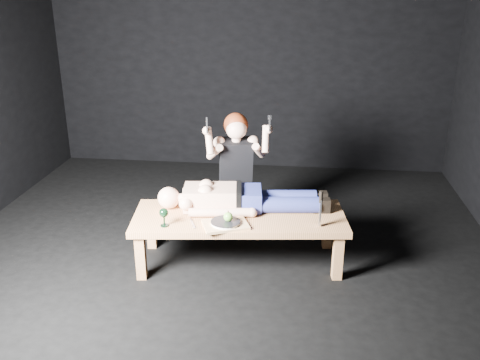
{
  "coord_description": "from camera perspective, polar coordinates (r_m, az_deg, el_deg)",
  "views": [
    {
      "loc": [
        0.65,
        -4.04,
        2.31
      ],
      "look_at": [
        0.18,
        -0.02,
        0.75
      ],
      "focal_mm": 38.86,
      "sensor_mm": 36.0,
      "label": 1
    }
  ],
  "objects": [
    {
      "name": "ground",
      "position": [
        4.7,
        -2.12,
        -8.39
      ],
      "size": [
        5.0,
        5.0,
        0.0
      ],
      "primitive_type": "plane",
      "color": "black",
      "rests_on": "ground"
    },
    {
      "name": "back_wall",
      "position": [
        6.62,
        1.09,
        14.05
      ],
      "size": [
        5.0,
        0.0,
        5.0
      ],
      "primitive_type": "plane",
      "rotation": [
        1.57,
        0.0,
        0.0
      ],
      "color": "black",
      "rests_on": "ground"
    },
    {
      "name": "table",
      "position": [
        4.51,
        -0.08,
        -6.46
      ],
      "size": [
        1.86,
        0.87,
        0.45
      ],
      "primitive_type": "cube",
      "rotation": [
        0.0,
        0.0,
        0.12
      ],
      "color": "tan",
      "rests_on": "ground"
    },
    {
      "name": "lying_man",
      "position": [
        4.49,
        0.57,
        -1.71
      ],
      "size": [
        1.7,
        0.69,
        0.24
      ],
      "primitive_type": null,
      "rotation": [
        0.0,
        0.0,
        0.12
      ],
      "color": "#D6A98C",
      "rests_on": "table"
    },
    {
      "name": "kneeling_woman",
      "position": [
        4.93,
        -0.53,
        1.01
      ],
      "size": [
        0.8,
        0.86,
        1.24
      ],
      "primitive_type": null,
      "rotation": [
        0.0,
        0.0,
        0.21
      ],
      "color": "black",
      "rests_on": "ground"
    },
    {
      "name": "serving_tray",
      "position": [
        4.22,
        -1.62,
        -4.93
      ],
      "size": [
        0.42,
        0.37,
        0.02
      ],
      "primitive_type": "cube",
      "rotation": [
        0.0,
        0.0,
        0.38
      ],
      "color": "tan",
      "rests_on": "table"
    },
    {
      "name": "plate",
      "position": [
        4.21,
        -1.62,
        -4.69
      ],
      "size": [
        0.31,
        0.31,
        0.02
      ],
      "primitive_type": "cylinder",
      "rotation": [
        0.0,
        0.0,
        0.38
      ],
      "color": "white",
      "rests_on": "serving_tray"
    },
    {
      "name": "apple",
      "position": [
        4.2,
        -1.3,
        -4.06
      ],
      "size": [
        0.08,
        0.08,
        0.08
      ],
      "primitive_type": "sphere",
      "color": "#639930",
      "rests_on": "plate"
    },
    {
      "name": "goblet",
      "position": [
        4.23,
        -8.34,
        -4.07
      ],
      "size": [
        0.08,
        0.08,
        0.16
      ],
      "primitive_type": null,
      "rotation": [
        0.0,
        0.0,
        0.12
      ],
      "color": "black",
      "rests_on": "table"
    },
    {
      "name": "fork_flat",
      "position": [
        4.27,
        -5.24,
        -4.78
      ],
      "size": [
        0.09,
        0.18,
        0.01
      ],
      "primitive_type": "cube",
      "rotation": [
        0.0,
        0.0,
        0.39
      ],
      "color": "#B2B2B7",
      "rests_on": "table"
    },
    {
      "name": "knife_flat",
      "position": [
        4.25,
        0.52,
        -4.85
      ],
      "size": [
        0.03,
        0.19,
        0.01
      ],
      "primitive_type": "cube",
      "rotation": [
        0.0,
        0.0,
        0.05
      ],
      "color": "#B2B2B7",
      "rests_on": "table"
    },
    {
      "name": "spoon_flat",
      "position": [
        4.29,
        -0.3,
        -4.6
      ],
      "size": [
        0.16,
        0.13,
        0.01
      ],
      "primitive_type": "cube",
      "rotation": [
        0.0,
        0.0,
        0.93
      ],
      "color": "#B2B2B7",
      "rests_on": "table"
    },
    {
      "name": "carving_knife",
      "position": [
        4.2,
        8.81,
        -3.15
      ],
      "size": [
        0.04,
        0.05,
        0.31
      ],
      "primitive_type": null,
      "rotation": [
        0.0,
        0.0,
        0.12
      ],
      "color": "#B2B2B7",
      "rests_on": "table"
    }
  ]
}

